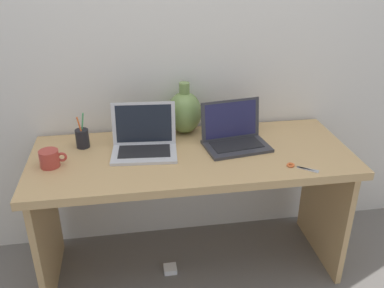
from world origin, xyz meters
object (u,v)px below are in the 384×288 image
Objects in this scene: scissors at (297,167)px; coffee_mug at (50,159)px; laptop_right at (234,134)px; laptop_left at (144,139)px; pen_cup at (82,138)px; green_vase at (185,112)px; power_brick at (170,269)px.

coffee_mug is at bearing 170.58° from scissors.
laptop_right is 0.90m from coffee_mug.
coffee_mug is at bearing -173.84° from laptop_right.
laptop_right is at bearing -0.35° from laptop_left.
scissors is at bearing -20.42° from pen_cup.
pen_cup is (-0.53, -0.10, -0.07)m from green_vase.
green_vase is at bearing 140.03° from laptop_right.
laptop_left is at bearing 12.72° from coffee_mug.
coffee_mug is at bearing -126.40° from pen_cup.
power_brick is (-0.58, 0.18, -0.70)m from scissors.
pen_cup is at bearing 154.97° from power_brick.
green_vase is at bearing 10.99° from pen_cup.
scissors is at bearing -45.97° from green_vase.
power_brick is (0.40, -0.19, -0.74)m from pen_cup.
coffee_mug is 0.96× the size of scissors.
coffee_mug is 1.14m from scissors.
scissors is 0.92m from power_brick.
laptop_left is at bearing -15.18° from pen_cup.
green_vase reaches higher than laptop_right.
laptop_right is 2.73× the size of coffee_mug.
power_brick is at bearing -113.51° from green_vase.
scissors is (0.99, -0.37, -0.05)m from pen_cup.
green_vase is 2.13× the size of scissors.
laptop_left reaches higher than coffee_mug.
laptop_right is 0.30m from green_vase.
green_vase is at bearing 66.49° from power_brick.
laptop_left is 1.83× the size of pen_cup.
pen_cup is at bearing 173.57° from laptop_right.
green_vase reaches higher than pen_cup.
laptop_right reaches higher than scissors.
coffee_mug is at bearing 179.20° from power_brick.
green_vase is at bearing 134.03° from scissors.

